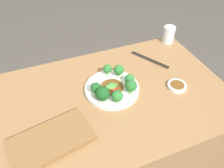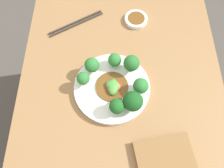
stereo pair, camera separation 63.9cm
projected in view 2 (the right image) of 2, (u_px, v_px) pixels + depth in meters
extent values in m
plane|color=#4C4742|center=(117.00, 134.00, 1.39)|extent=(8.00, 8.00, 0.00)
cube|color=olive|center=(118.00, 118.00, 1.05)|extent=(0.98, 0.66, 0.76)
cylinder|color=white|center=(112.00, 88.00, 0.69)|extent=(0.24, 0.24, 0.02)
cylinder|color=#70A356|center=(140.00, 89.00, 0.67)|extent=(0.02, 0.02, 0.01)
sphere|color=#2D7533|center=(141.00, 86.00, 0.65)|extent=(0.05, 0.05, 0.05)
cylinder|color=#7AAD5B|center=(117.00, 109.00, 0.64)|extent=(0.02, 0.02, 0.02)
sphere|color=#1E5B23|center=(117.00, 106.00, 0.62)|extent=(0.04, 0.04, 0.04)
cylinder|color=#89B76B|center=(84.00, 82.00, 0.68)|extent=(0.01, 0.01, 0.02)
sphere|color=#2D7533|center=(83.00, 78.00, 0.66)|extent=(0.04, 0.04, 0.04)
cylinder|color=#70A356|center=(131.00, 68.00, 0.70)|extent=(0.02, 0.02, 0.02)
sphere|color=#286B2D|center=(132.00, 63.00, 0.67)|extent=(0.05, 0.05, 0.05)
cylinder|color=#89B76B|center=(132.00, 105.00, 0.65)|extent=(0.02, 0.02, 0.02)
sphere|color=#19511E|center=(133.00, 101.00, 0.62)|extent=(0.06, 0.06, 0.06)
cylinder|color=#7AAD5B|center=(93.00, 69.00, 0.70)|extent=(0.02, 0.02, 0.02)
sphere|color=#2D7533|center=(92.00, 65.00, 0.68)|extent=(0.05, 0.05, 0.05)
cylinder|color=#70A356|center=(115.00, 64.00, 0.71)|extent=(0.02, 0.02, 0.01)
sphere|color=#2D7533|center=(115.00, 60.00, 0.69)|extent=(0.04, 0.04, 0.04)
cylinder|color=brown|center=(112.00, 86.00, 0.68)|extent=(0.10, 0.10, 0.00)
ellipsoid|color=red|center=(114.00, 87.00, 0.67)|extent=(0.05, 0.06, 0.01)
ellipsoid|color=#4C933D|center=(113.00, 87.00, 0.67)|extent=(0.06, 0.03, 0.02)
ellipsoid|color=#4C933D|center=(113.00, 85.00, 0.67)|extent=(0.04, 0.05, 0.02)
cylinder|color=#2D2823|center=(75.00, 22.00, 0.81)|extent=(0.12, 0.19, 0.01)
cylinder|color=#2D2823|center=(77.00, 24.00, 0.81)|extent=(0.12, 0.19, 0.01)
cylinder|color=white|center=(136.00, 19.00, 0.81)|extent=(0.08, 0.08, 0.01)
cylinder|color=brown|center=(136.00, 18.00, 0.80)|extent=(0.06, 0.06, 0.00)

